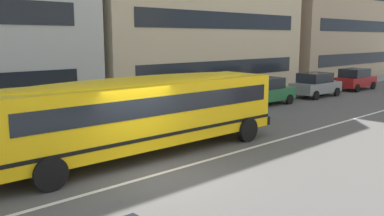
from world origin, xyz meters
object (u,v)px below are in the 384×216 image
at_px(parked_car_grey_end_of_row, 315,84).
at_px(school_bus, 141,109).
at_px(parked_car_red_mid_block, 355,79).
at_px(parked_car_green_near_corner, 265,91).

bearing_deg(parked_car_grey_end_of_row, school_bus, -166.91).
relative_size(parked_car_grey_end_of_row, parked_car_red_mid_block, 1.01).
distance_m(parked_car_grey_end_of_row, parked_car_red_mid_block, 5.66).
xyz_separation_m(parked_car_grey_end_of_row, parked_car_green_near_corner, (-5.31, 0.24, 0.00)).
xyz_separation_m(school_bus, parked_car_green_near_corner, (11.68, 3.72, -0.76)).
bearing_deg(parked_car_green_near_corner, parked_car_red_mid_block, 0.64).
bearing_deg(parked_car_green_near_corner, parked_car_grey_end_of_row, -0.59).
bearing_deg(parked_car_green_near_corner, school_bus, -160.32).
relative_size(school_bus, parked_car_green_near_corner, 3.07).
bearing_deg(parked_car_grey_end_of_row, parked_car_green_near_corner, 178.91).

